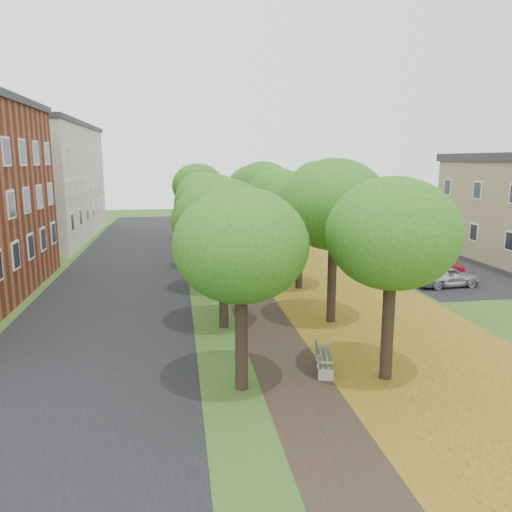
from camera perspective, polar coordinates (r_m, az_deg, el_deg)
name	(u,v)px	position (r m, az deg, el deg)	size (l,w,h in m)	color
ground	(309,383)	(16.75, 6.08, -14.27)	(120.00, 120.00, 0.00)	#2D4C19
street_asphalt	(121,282)	(30.65, -15.20, -2.88)	(8.00, 70.00, 0.01)	black
footpath	(246,277)	(30.72, -1.16, -2.46)	(3.20, 70.00, 0.01)	black
leaf_verge	(324,274)	(31.77, 7.82, -2.11)	(7.50, 70.00, 0.01)	olive
parking_lot	(441,267)	(35.99, 20.43, -1.17)	(9.00, 16.00, 0.01)	black
tree_row_west	(209,201)	(29.77, -5.41, 6.27)	(4.27, 34.27, 6.56)	black
tree_row_east	(288,200)	(30.44, 3.69, 6.40)	(4.27, 34.27, 6.56)	black
building_cream	(30,182)	(49.38, -24.40, 7.75)	(10.30, 20.30, 10.40)	beige
bench	(323,358)	(17.56, 7.63, -11.49)	(0.92, 1.88, 0.85)	#2C3830
car_silver	(447,276)	(30.39, 20.98, -2.16)	(1.45, 3.60, 1.23)	#B6B6BB
car_red	(430,265)	(32.89, 19.32, -1.01)	(1.41, 4.03, 1.33)	maroon
car_grey	(399,254)	(35.89, 15.98, 0.19)	(1.92, 4.74, 1.37)	#36373C
car_white	(400,255)	(35.73, 16.11, 0.15)	(2.33, 5.05, 1.40)	silver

